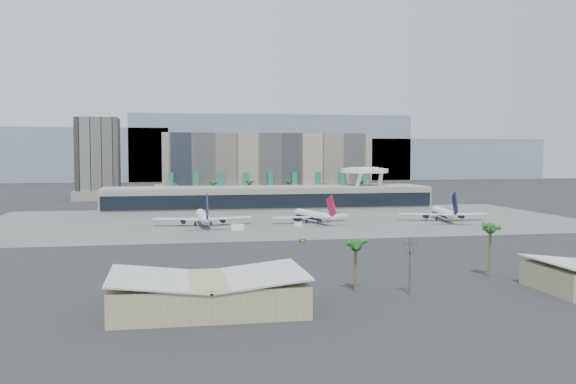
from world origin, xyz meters
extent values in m
plane|color=#232326|center=(0.00, 0.00, 0.00)|extent=(900.00, 900.00, 0.00)
cube|color=#5B5B59|center=(0.00, 55.00, 0.03)|extent=(260.00, 130.00, 0.06)
cube|color=gray|center=(-180.00, 470.00, 27.50)|extent=(260.00, 60.00, 55.00)
cube|color=gray|center=(60.00, 470.00, 35.00)|extent=(300.00, 60.00, 70.00)
cube|color=gray|center=(260.00, 470.00, 22.50)|extent=(220.00, 60.00, 45.00)
cube|color=tan|center=(10.00, 175.00, 21.00)|extent=(130.00, 22.00, 42.00)
cube|color=tan|center=(10.00, 173.00, 5.00)|extent=(140.00, 30.00, 10.00)
cube|color=#247D68|center=(-50.00, 163.00, 9.00)|extent=(3.00, 2.00, 18.00)
cube|color=#247D68|center=(-35.00, 163.00, 9.00)|extent=(3.00, 2.00, 18.00)
cube|color=#247D68|center=(-20.00, 163.00, 9.00)|extent=(3.00, 2.00, 18.00)
cube|color=#247D68|center=(-5.00, 163.00, 9.00)|extent=(3.00, 2.00, 18.00)
cube|color=#247D68|center=(10.00, 163.00, 9.00)|extent=(3.00, 2.00, 18.00)
cube|color=#247D68|center=(25.00, 163.00, 9.00)|extent=(3.00, 2.00, 18.00)
cube|color=#247D68|center=(40.00, 163.00, 9.00)|extent=(3.00, 2.00, 18.00)
cube|color=#247D68|center=(55.00, 163.00, 9.00)|extent=(3.00, 2.00, 18.00)
cube|color=#247D68|center=(70.00, 163.00, 9.00)|extent=(3.00, 2.00, 18.00)
cube|color=black|center=(-95.00, 200.00, 26.00)|extent=(26.00, 26.00, 52.00)
cube|color=#9C9689|center=(-95.00, 200.00, 3.00)|extent=(30.00, 30.00, 6.00)
cube|color=#9C9689|center=(0.00, 110.00, 6.00)|extent=(170.00, 32.00, 12.00)
cube|color=black|center=(0.00, 93.80, 5.50)|extent=(168.00, 0.60, 7.00)
cube|color=black|center=(0.00, 110.00, 13.25)|extent=(170.00, 12.00, 2.50)
cylinder|color=white|center=(61.36, 122.36, 11.00)|extent=(6.98, 6.99, 21.89)
cylinder|color=white|center=(48.64, 122.36, 11.00)|extent=(6.98, 6.99, 21.89)
cylinder|color=white|center=(48.64, 109.64, 11.00)|extent=(6.98, 6.99, 21.89)
cylinder|color=white|center=(61.36, 109.64, 11.00)|extent=(6.98, 6.99, 21.89)
cylinder|color=white|center=(55.00, 116.00, 20.00)|extent=(26.00, 26.00, 2.20)
cylinder|color=white|center=(55.00, 116.00, 21.30)|extent=(16.00, 16.00, 1.20)
cylinder|color=brown|center=(-70.00, 145.00, 6.00)|extent=(0.70, 0.70, 12.00)
sphere|color=#205020|center=(-70.00, 145.00, 11.70)|extent=(2.80, 2.80, 2.80)
cylinder|color=brown|center=(-48.00, 145.00, 6.00)|extent=(0.70, 0.70, 12.00)
sphere|color=#205020|center=(-48.00, 145.00, 11.70)|extent=(2.80, 2.80, 2.80)
cylinder|color=brown|center=(-26.00, 145.00, 6.00)|extent=(0.70, 0.70, 12.00)
sphere|color=#205020|center=(-26.00, 145.00, 11.70)|extent=(2.80, 2.80, 2.80)
cylinder|color=brown|center=(-5.00, 145.00, 6.00)|extent=(0.70, 0.70, 12.00)
sphere|color=#205020|center=(-5.00, 145.00, 11.70)|extent=(2.80, 2.80, 2.80)
cylinder|color=brown|center=(18.00, 145.00, 6.00)|extent=(0.70, 0.70, 12.00)
sphere|color=#205020|center=(18.00, 145.00, 11.70)|extent=(2.80, 2.80, 2.80)
cylinder|color=brown|center=(40.00, 145.00, 6.00)|extent=(0.70, 0.70, 12.00)
sphere|color=#205020|center=(40.00, 145.00, 11.70)|extent=(2.80, 2.80, 2.80)
cylinder|color=brown|center=(62.00, 145.00, 6.00)|extent=(0.70, 0.70, 12.00)
sphere|color=#205020|center=(62.00, 145.00, 11.70)|extent=(2.80, 2.80, 2.80)
cylinder|color=brown|center=(85.00, 145.00, 6.00)|extent=(0.70, 0.70, 12.00)
sphere|color=#205020|center=(85.00, 145.00, 11.70)|extent=(2.80, 2.80, 2.80)
cube|color=tan|center=(-45.00, -102.00, 3.00)|extent=(36.00, 22.00, 6.00)
cube|color=silver|center=(-54.00, -102.00, 6.40)|extent=(18.65, 22.60, 2.30)
cube|color=silver|center=(-36.00, -102.00, 6.40)|extent=(18.65, 22.60, 2.30)
cube|color=silver|center=(34.50, -100.00, 5.90)|extent=(15.55, 20.60, 1.98)
cylinder|color=#4C3826|center=(-2.00, -96.00, 6.00)|extent=(0.44, 0.44, 12.00)
cube|color=#4C3826|center=(-2.00, -96.00, 10.60)|extent=(3.20, 0.22, 0.22)
cylinder|color=slate|center=(-2.90, -96.35, 9.60)|extent=(0.56, 0.56, 0.90)
cylinder|color=slate|center=(-2.00, -96.35, 9.60)|extent=(0.56, 0.56, 0.90)
cylinder|color=slate|center=(-1.10, -96.35, 9.60)|extent=(0.56, 0.56, 0.90)
cylinder|color=black|center=(-3.40, -96.00, 10.85)|extent=(0.12, 0.12, 0.30)
cylinder|color=black|center=(-0.60, -96.00, 10.85)|extent=(0.12, 0.12, 0.30)
cylinder|color=white|center=(-37.89, 41.62, 3.63)|extent=(4.76, 27.61, 4.03)
cylinder|color=black|center=(-37.89, 41.62, 3.48)|extent=(4.66, 27.06, 3.95)
cone|color=white|center=(-38.31, 57.38, 3.63)|extent=(4.15, 4.64, 4.03)
cone|color=white|center=(-37.42, 23.83, 3.93)|extent=(4.27, 9.18, 4.03)
cube|color=white|center=(-48.96, 40.31, 3.03)|extent=(18.58, 7.27, 0.35)
cube|color=white|center=(-26.78, 40.90, 3.03)|extent=(18.59, 8.16, 0.35)
cylinder|color=black|center=(-45.95, 40.90, 2.02)|extent=(2.32, 4.09, 2.22)
cylinder|color=black|center=(-29.82, 41.32, 2.02)|extent=(2.32, 4.09, 2.22)
cube|color=black|center=(-37.38, 22.32, 9.18)|extent=(0.75, 9.17, 10.62)
cube|color=white|center=(-41.93, 22.70, 4.44)|extent=(8.27, 3.12, 0.25)
cube|color=white|center=(-32.86, 22.94, 4.44)|extent=(8.32, 3.52, 0.25)
cylinder|color=black|center=(-38.18, 52.34, 0.81)|extent=(0.50, 0.50, 1.61)
cylinder|color=black|center=(-41.09, 40.52, 0.81)|extent=(0.71, 0.71, 1.61)
cylinder|color=black|center=(-34.64, 40.69, 0.81)|extent=(0.71, 0.71, 1.61)
cylinder|color=white|center=(8.53, 44.03, 3.25)|extent=(9.81, 24.69, 3.61)
cylinder|color=black|center=(8.53, 44.03, 3.11)|extent=(9.61, 24.20, 3.53)
cone|color=white|center=(4.90, 57.65, 3.25)|extent=(4.53, 4.85, 3.61)
cone|color=white|center=(12.62, 28.66, 3.52)|extent=(5.57, 8.77, 3.61)
cube|color=white|center=(-0.82, 40.61, 2.70)|extent=(16.39, 4.42, 0.32)
cube|color=white|center=(18.34, 45.71, 2.70)|extent=(16.10, 10.56, 0.32)
cylinder|color=black|center=(1.67, 41.74, 1.80)|extent=(2.84, 3.99, 1.98)
cylinder|color=black|center=(15.61, 45.45, 1.80)|extent=(2.84, 3.99, 1.98)
cube|color=maroon|center=(12.96, 27.36, 8.20)|extent=(2.54, 8.03, 9.49)
cube|color=white|center=(8.93, 26.75, 3.97)|extent=(7.40, 2.84, 0.23)
cube|color=white|center=(16.77, 28.84, 3.97)|extent=(7.41, 4.63, 0.23)
cylinder|color=black|center=(6.06, 53.30, 0.72)|extent=(0.45, 0.45, 1.44)
cylinder|color=black|center=(5.97, 42.42, 0.72)|extent=(0.63, 0.63, 1.44)
cylinder|color=black|center=(11.55, 43.90, 0.72)|extent=(0.63, 0.63, 1.44)
cylinder|color=white|center=(67.69, 41.17, 3.52)|extent=(8.40, 26.97, 3.91)
cylinder|color=black|center=(67.69, 41.17, 3.38)|extent=(8.23, 26.43, 3.84)
cone|color=white|center=(70.29, 56.25, 3.52)|extent=(4.61, 5.01, 3.91)
cone|color=white|center=(64.75, 24.16, 3.82)|extent=(5.36, 9.34, 3.91)
cube|color=white|center=(56.91, 42.04, 2.94)|extent=(17.81, 10.17, 0.34)
cube|color=white|center=(78.13, 38.38, 2.94)|extent=(17.75, 4.59, 0.34)
cylinder|color=black|center=(59.89, 42.02, 1.96)|extent=(2.79, 4.22, 2.15)
cylinder|color=black|center=(75.32, 39.36, 1.96)|extent=(2.79, 4.22, 2.15)
cube|color=black|center=(64.50, 22.72, 8.91)|extent=(1.99, 8.84, 10.30)
cube|color=white|center=(60.24, 23.95, 4.31)|extent=(8.11, 4.44, 0.24)
cube|color=white|center=(68.92, 22.45, 4.31)|extent=(7.89, 2.40, 0.24)
cylinder|color=black|center=(69.46, 51.43, 0.78)|extent=(0.49, 0.49, 1.57)
cylinder|color=black|center=(64.43, 40.74, 0.78)|extent=(0.69, 0.69, 1.57)
cylinder|color=black|center=(70.60, 39.68, 0.78)|extent=(0.69, 0.69, 1.57)
cube|color=white|center=(-25.46, 21.89, 1.19)|extent=(5.38, 3.89, 2.38)
cube|color=white|center=(-0.07, 30.53, 0.81)|extent=(3.16, 1.84, 1.61)
cube|color=black|center=(-7.73, -13.74, 0.46)|extent=(2.00, 0.90, 0.92)
cube|color=orange|center=(-7.73, -13.90, 0.46)|extent=(1.41, 0.51, 0.55)
cylinder|color=black|center=(-8.46, -13.74, 0.27)|extent=(0.11, 0.11, 0.55)
cylinder|color=black|center=(-6.99, -13.74, 0.27)|extent=(0.11, 0.11, 0.55)
cylinder|color=brown|center=(-12.42, -91.00, 5.20)|extent=(0.70, 0.70, 10.40)
sphere|color=#205020|center=(-12.42, -91.00, 10.10)|extent=(2.80, 2.80, 2.80)
cylinder|color=brown|center=(24.30, -81.25, 6.05)|extent=(0.70, 0.70, 12.10)
sphere|color=#205020|center=(24.30, -81.25, 11.80)|extent=(2.80, 2.80, 2.80)
camera|label=1|loc=(-52.49, -223.27, 30.06)|focal=40.00mm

